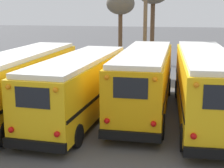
# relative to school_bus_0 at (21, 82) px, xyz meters

# --- Properties ---
(ground_plane) EXTENTS (160.00, 160.00, 0.00)m
(ground_plane) POSITION_rel_school_bus_0_xyz_m (4.42, 0.96, -1.73)
(ground_plane) COLOR #4C4C4F
(school_bus_0) EXTENTS (2.48, 10.39, 3.16)m
(school_bus_0) POSITION_rel_school_bus_0_xyz_m (0.00, 0.00, 0.00)
(school_bus_0) COLOR yellow
(school_bus_0) RESTS_ON ground
(school_bus_1) EXTENTS (2.88, 9.94, 3.00)m
(school_bus_1) POSITION_rel_school_bus_0_xyz_m (2.94, 0.25, -0.10)
(school_bus_1) COLOR yellow
(school_bus_1) RESTS_ON ground
(school_bus_2) EXTENTS (2.54, 10.03, 3.20)m
(school_bus_2) POSITION_rel_school_bus_0_xyz_m (5.89, 1.80, 0.02)
(school_bus_2) COLOR #E5A00C
(school_bus_2) RESTS_ON ground
(school_bus_3) EXTENTS (2.92, 10.71, 3.28)m
(school_bus_3) POSITION_rel_school_bus_0_xyz_m (8.83, 1.11, 0.06)
(school_bus_3) COLOR yellow
(school_bus_3) RESTS_ON ground
(utility_pole) EXTENTS (1.80, 0.29, 8.91)m
(utility_pole) POSITION_rel_school_bus_0_xyz_m (4.93, 10.40, 2.88)
(utility_pole) COLOR brown
(utility_pole) RESTS_ON ground
(bare_tree_1) EXTENTS (2.40, 2.40, 6.49)m
(bare_tree_1) POSITION_rel_school_bus_0_xyz_m (2.39, 14.09, 3.69)
(bare_tree_1) COLOR brown
(bare_tree_1) RESTS_ON ground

